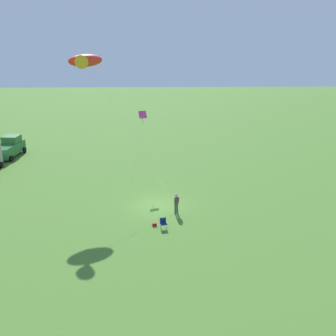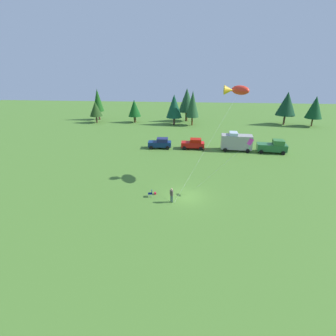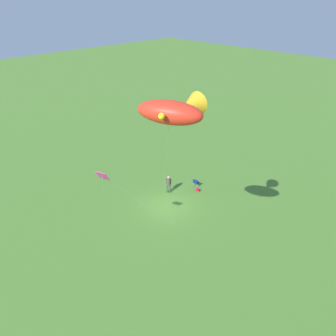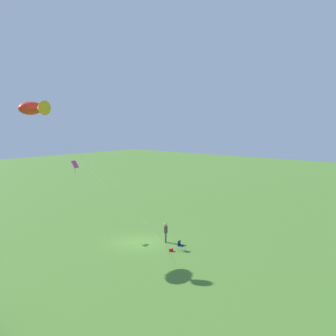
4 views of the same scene
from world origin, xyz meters
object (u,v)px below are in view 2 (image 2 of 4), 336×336
backpack_on_grass (155,193)px  kite_large_fish (237,90)px  truck_green_flatbed (273,147)px  kite_diamond_rainbow (248,144)px  car_navy_hatch (160,143)px  car_red_sedan (193,144)px  van_motorhome_grey (236,142)px  folding_chair (151,193)px  person_kite_flyer (172,194)px

backpack_on_grass → kite_large_fish: 16.31m
backpack_on_grass → kite_large_fish: kite_large_fish is taller
backpack_on_grass → kite_large_fish: size_ratio=0.03×
truck_green_flatbed → kite_diamond_rainbow: bearing=-109.9°
car_navy_hatch → kite_diamond_rainbow: bearing=-57.3°
car_navy_hatch → kite_diamond_rainbow: 21.69m
car_red_sedan → van_motorhome_grey: (7.67, -0.30, 0.69)m
van_motorhome_grey → folding_chair: bearing=59.9°
folding_chair → car_navy_hatch: bearing=-100.3°
person_kite_flyer → car_navy_hatch: (-3.57, 20.18, -0.07)m
van_motorhome_grey → kite_diamond_rainbow: bearing=88.2°
car_navy_hatch → car_red_sedan: size_ratio=1.01×
kite_large_fish → kite_diamond_rainbow: 7.44m
backpack_on_grass → car_navy_hatch: car_navy_hatch is taller
kite_large_fish → van_motorhome_grey: bearing=77.4°
van_motorhome_grey → kite_large_fish: (-2.70, -12.03, 10.03)m
person_kite_flyer → kite_large_fish: kite_large_fish is taller
car_red_sedan → van_motorhome_grey: bearing=-1.5°
folding_chair → car_navy_hatch: car_navy_hatch is taller
car_red_sedan → kite_diamond_rainbow: bearing=-70.4°
truck_green_flatbed → folding_chair: bearing=-130.1°
person_kite_flyer → backpack_on_grass: (-2.13, 1.78, -0.91)m
person_kite_flyer → backpack_on_grass: bearing=-83.1°
person_kite_flyer → folding_chair: (-2.56, 1.10, -0.53)m
person_kite_flyer → kite_diamond_rainbow: (8.50, 2.97, 5.27)m
backpack_on_grass → truck_green_flatbed: (18.63, 17.51, 0.99)m
backpack_on_grass → van_motorhome_grey: van_motorhome_grey is taller
truck_green_flatbed → car_navy_hatch: bearing=-176.3°
car_red_sedan → backpack_on_grass: bearing=-103.4°
person_kite_flyer → car_red_sedan: bearing=-140.4°
person_kite_flyer → truck_green_flatbed: (16.50, 19.29, 0.08)m
van_motorhome_grey → truck_green_flatbed: van_motorhome_grey is taller
van_motorhome_grey → car_red_sedan: bearing=1.7°
truck_green_flatbed → kite_large_fish: kite_large_fish is taller
person_kite_flyer → folding_chair: 2.84m
backpack_on_grass → van_motorhome_grey: (12.36, 18.26, 1.53)m
truck_green_flatbed → van_motorhome_grey: bearing=179.4°
person_kite_flyer → car_navy_hatch: car_navy_hatch is taller
car_navy_hatch → truck_green_flatbed: bearing=-4.9°
car_navy_hatch → van_motorhome_grey: size_ratio=0.77×
backpack_on_grass → kite_diamond_rainbow: bearing=6.4°
folding_chair → van_motorhome_grey: 22.88m
backpack_on_grass → kite_diamond_rainbow: (10.63, 1.19, 6.18)m
car_navy_hatch → van_motorhome_grey: bearing=-3.0°
car_red_sedan → folding_chair: bearing=-104.2°
truck_green_flatbed → kite_large_fish: size_ratio=0.42×
folding_chair → car_red_sedan: 19.91m
backpack_on_grass → kite_large_fish: bearing=32.8°
kite_diamond_rainbow → van_motorhome_grey: bearing=84.2°
person_kite_flyer → van_motorhome_grey: bearing=-160.3°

